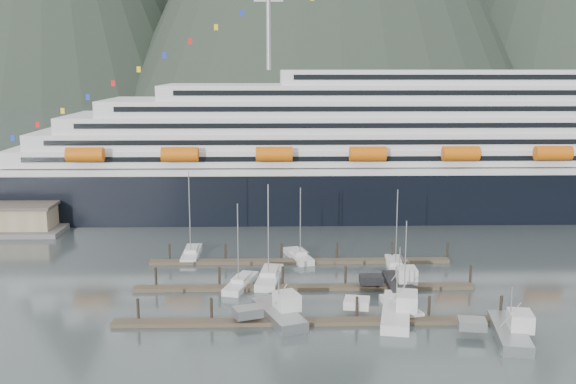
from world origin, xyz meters
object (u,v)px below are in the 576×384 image
at_px(sailboat_e, 191,254).
at_px(cruise_ship, 455,156).
at_px(sailboat_f, 299,257).
at_px(trawler_b, 278,313).
at_px(trawler_e, 398,284).
at_px(sailboat_c, 270,278).
at_px(sailboat_b, 241,284).
at_px(trawler_d, 508,331).
at_px(sailboat_h, 401,307).
at_px(trawler_c, 395,310).
at_px(sailboat_d, 395,266).

bearing_deg(sailboat_e, cruise_ship, -56.55).
distance_m(sailboat_f, trawler_b, 26.99).
bearing_deg(trawler_e, sailboat_c, 77.58).
distance_m(sailboat_b, trawler_d, 37.30).
bearing_deg(sailboat_b, trawler_b, -142.43).
bearing_deg(sailboat_h, sailboat_e, 32.74).
height_order(sailboat_e, trawler_c, sailboat_e).
xyz_separation_m(sailboat_f, trawler_e, (13.43, -15.71, 0.46)).
xyz_separation_m(sailboat_f, trawler_b, (-3.65, -26.74, 0.48)).
relative_size(sailboat_d, trawler_c, 0.98).
xyz_separation_m(cruise_ship, trawler_d, (-12.15, -69.92, -11.17)).
relative_size(sailboat_e, trawler_d, 1.28).
height_order(sailboat_b, sailboat_h, sailboat_b).
xyz_separation_m(cruise_ship, sailboat_d, (-20.39, -42.53, -11.63)).
distance_m(sailboat_c, sailboat_d, 20.29).
xyz_separation_m(trawler_d, trawler_e, (-9.59, 17.42, 0.01)).
distance_m(cruise_ship, sailboat_h, 65.76).
bearing_deg(trawler_b, sailboat_b, 1.01).
relative_size(trawler_c, trawler_d, 1.15).
bearing_deg(sailboat_c, trawler_d, -120.91).
xyz_separation_m(sailboat_b, sailboat_e, (-8.83, 15.60, 0.02)).
height_order(sailboat_d, trawler_b, sailboat_d).
xyz_separation_m(sailboat_h, trawler_e, (1.14, 8.04, 0.47)).
height_order(sailboat_b, sailboat_d, sailboat_d).
relative_size(sailboat_e, sailboat_f, 1.19).
bearing_deg(sailboat_d, sailboat_e, 82.11).
bearing_deg(cruise_ship, sailboat_b, -131.06).
bearing_deg(sailboat_d, cruise_ship, -20.37).
distance_m(sailboat_e, trawler_c, 40.07).
bearing_deg(sailboat_b, sailboat_d, -55.54).
relative_size(trawler_c, trawler_e, 1.28).
relative_size(sailboat_d, trawler_d, 1.13).
height_order(trawler_c, trawler_d, trawler_d).
bearing_deg(trawler_c, trawler_b, 104.47).
height_order(sailboat_c, sailboat_f, sailboat_c).
distance_m(sailboat_d, trawler_c, 20.64).
height_order(sailboat_b, trawler_c, sailboat_b).
bearing_deg(trawler_b, trawler_e, -78.00).
bearing_deg(sailboat_h, sailboat_b, 47.94).
bearing_deg(sailboat_h, sailboat_d, -24.67).
height_order(sailboat_h, trawler_e, sailboat_h).
xyz_separation_m(sailboat_c, sailboat_h, (17.01, -12.45, -0.04)).
height_order(sailboat_f, trawler_e, sailboat_f).
bearing_deg(trawler_b, sailboat_e, 5.31).
height_order(trawler_c, trawler_e, trawler_e).
relative_size(sailboat_f, trawler_b, 1.11).
height_order(sailboat_d, sailboat_e, sailboat_e).
xyz_separation_m(sailboat_d, sailboat_f, (-14.79, 5.74, 0.01)).
relative_size(sailboat_e, trawler_c, 1.11).
distance_m(sailboat_c, trawler_d, 35.31).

